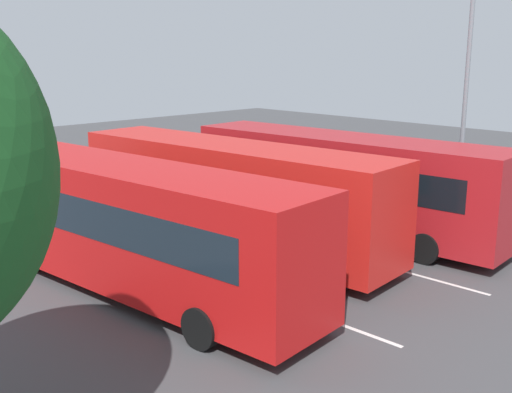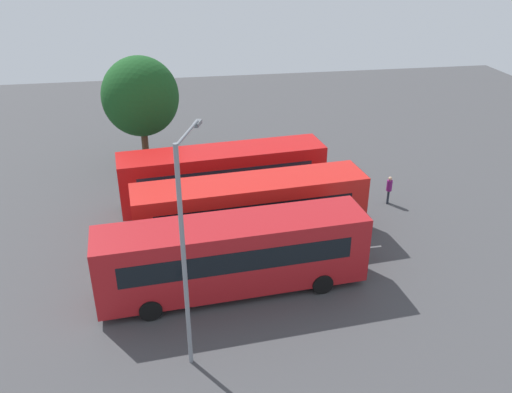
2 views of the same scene
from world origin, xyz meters
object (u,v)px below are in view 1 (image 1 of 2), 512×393
object	(u,v)px
street_lamp	(461,87)
bus_center_right	(130,223)
bus_far_left	(343,180)
pedestrian	(29,189)
bus_center_left	(230,192)

from	to	relation	value
street_lamp	bus_center_right	bearing A→B (deg)	7.37
bus_far_left	pedestrian	xyz separation A→B (m)	(9.84, 6.71, -0.84)
bus_center_right	street_lamp	world-z (taller)	street_lamp
bus_far_left	bus_center_right	xyz separation A→B (m)	(0.49, 8.22, 0.00)
bus_center_right	bus_center_left	bearing A→B (deg)	-83.71
bus_center_right	pedestrian	distance (m)	9.51
bus_far_left	bus_center_left	bearing A→B (deg)	66.27
bus_center_left	bus_center_right	xyz separation A→B (m)	(-0.90, 4.27, 0.00)
bus_far_left	bus_center_left	world-z (taller)	same
bus_center_left	bus_center_right	distance (m)	4.36
bus_center_right	bus_far_left	bearing A→B (deg)	-98.98
pedestrian	street_lamp	size ratio (longest dim) A/B	0.20
bus_center_right	street_lamp	xyz separation A→B (m)	(-2.56, -12.06, 3.07)
bus_far_left	pedestrian	size ratio (longest dim) A/B	6.94
street_lamp	bus_center_left	bearing A→B (deg)	-4.57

